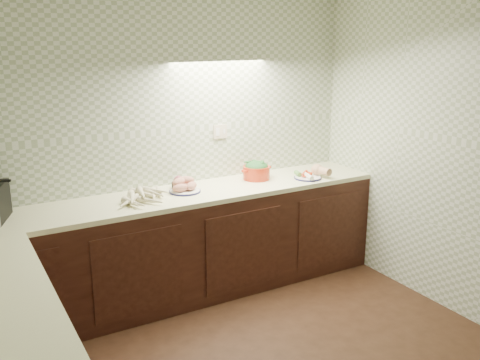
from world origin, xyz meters
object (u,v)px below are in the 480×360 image
sweet_potato_plate (184,186)px  parsnip_pile (148,197)px  dutch_oven (256,170)px  onion_bowl (180,183)px  veg_plate (312,173)px

sweet_potato_plate → parsnip_pile: bearing=-165.5°
parsnip_pile → dutch_oven: 1.08m
sweet_potato_plate → onion_bowl: 0.11m
parsnip_pile → veg_plate: size_ratio=1.48×
onion_bowl → veg_plate: 1.20m
dutch_oven → veg_plate: size_ratio=1.04×
dutch_oven → veg_plate: bearing=-30.6°
sweet_potato_plate → dutch_oven: bearing=3.4°
sweet_potato_plate → veg_plate: size_ratio=0.89×
parsnip_pile → dutch_oven: size_ratio=1.42×
veg_plate → parsnip_pile: bearing=177.4°
parsnip_pile → veg_plate: 1.53m
parsnip_pile → veg_plate: bearing=-2.6°
veg_plate → sweet_potato_plate: bearing=172.4°
sweet_potato_plate → onion_bowl: sweet_potato_plate is taller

